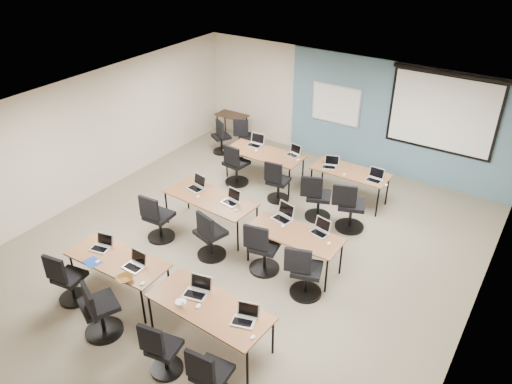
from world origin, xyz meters
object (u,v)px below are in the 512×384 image
Objects in this scene: training_table_back_right at (350,173)px; task_chair_6 at (262,252)px; training_table_mid_left at (210,199)px; task_chair_0 at (67,282)px; laptop_2 at (198,290)px; laptop_4 at (197,185)px; task_chair_2 at (162,352)px; task_chair_4 at (157,221)px; training_table_mid_right at (294,236)px; training_table_back_left at (264,155)px; task_chair_3 at (210,379)px; laptop_10 at (330,164)px; task_chair_1 at (99,313)px; task_chair_5 at (210,238)px; task_chair_9 at (277,185)px; training_table_front_right at (209,308)px; laptop_6 at (284,215)px; laptop_0 at (102,245)px; laptop_3 at (245,317)px; laptop_5 at (232,199)px; utility_table at (232,118)px; task_chair_8 at (235,168)px; spare_chair_b at (221,139)px; task_chair_7 at (304,275)px; spare_chair_a at (246,139)px; laptop_11 at (375,177)px; task_chair_10 at (317,201)px; laptop_9 at (294,153)px; laptop_8 at (256,143)px; laptop_7 at (321,230)px; training_table_front_left at (117,261)px; projector_screen at (444,108)px; task_chair_11 at (349,210)px; laptop_1 at (135,263)px.

training_table_back_right is 1.62× the size of task_chair_6.
task_chair_0 reaches higher than training_table_mid_left.
laptop_2 and laptop_4 have the same top height.
task_chair_4 reaches higher than task_chair_2.
training_table_mid_right is at bearing 33.23° from task_chair_6.
training_table_back_left is 1.83× the size of task_chair_3.
task_chair_1 is at bearing -120.50° from laptop_10.
task_chair_5 is 1.05× the size of task_chair_9.
training_table_front_right is 1.03× the size of training_table_back_left.
task_chair_5 is 1.41m from laptop_6.
laptop_0 is 0.96× the size of laptop_3.
training_table_back_left is at bearing 75.46° from task_chair_0.
laptop_6 is at bearing -95.99° from training_table_back_right.
laptop_5 is at bearing -131.65° from laptop_10.
training_table_back_left is 2.15× the size of utility_table.
task_chair_3 is (2.60, -5.46, -0.28)m from training_table_back_left.
spare_chair_b is (-1.25, 1.15, -0.03)m from task_chair_8.
training_table_back_left is 1.78× the size of task_chair_7.
task_chair_7 is at bearing -73.85° from spare_chair_a.
laptop_11 is at bearing 73.10° from laptop_3.
utility_table is (-1.62, 6.00, -0.14)m from laptop_0.
task_chair_3 is 4.76m from task_chair_10.
task_chair_6 is (2.08, 1.71, -0.36)m from laptop_0.
task_chair_0 is 3.26× the size of laptop_9.
utility_table is (-3.96, 6.13, -0.04)m from training_table_front_right.
laptop_8 is 2.40m from task_chair_10.
utility_table is at bearing 163.55° from training_table_back_right.
laptop_6 is 0.35× the size of task_chair_6.
task_chair_1 is at bearing -154.98° from laptop_2.
laptop_7 reaches higher than laptop_10.
task_chair_0 is at bearing -48.60° from spare_chair_b.
task_chair_4 reaches higher than training_table_back_right.
utility_table reaches higher than training_table_back_right.
projector_screen is at bearing 62.03° from training_table_front_left.
laptop_0 is at bearing -111.28° from task_chair_9.
laptop_9 is 0.31× the size of spare_chair_a.
projector_screen is at bearing 24.93° from laptop_10.
task_chair_11 is (2.47, -0.77, -0.25)m from training_table_back_left.
task_chair_7 is at bearing 36.91° from laptop_1.
task_chair_11 reaches higher than utility_table.
laptop_3 is at bearing -53.12° from utility_table.
spare_chair_a is (0.76, -0.47, -0.25)m from utility_table.
task_chair_6 is 1.21× the size of utility_table.
laptop_7 is (1.79, 0.86, 0.37)m from task_chair_5.
task_chair_7 is (3.12, 0.12, 0.00)m from task_chair_4.
training_table_mid_left is 3.42m from laptop_11.
training_table_mid_right is 1.65× the size of task_chair_10.
task_chair_3 is at bearing -29.79° from laptop_0.
task_chair_6 is 3.04m from laptop_10.
laptop_10 is 1.36m from task_chair_11.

